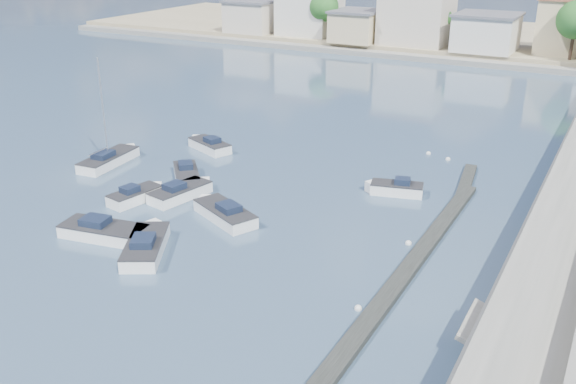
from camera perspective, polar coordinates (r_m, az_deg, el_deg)
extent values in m
plane|color=#2E445D|center=(66.72, 13.46, 6.06)|extent=(400.00, 400.00, 0.00)
cube|color=slate|center=(39.14, 22.59, -5.37)|extent=(4.17, 90.00, 2.86)
cube|color=slate|center=(31.58, 20.02, -12.97)|extent=(5.31, 3.50, 1.94)
cube|color=black|center=(37.89, 11.10, -6.12)|extent=(1.00, 26.00, 0.35)
cube|color=black|center=(50.43, 15.53, 0.78)|extent=(2.00, 8.05, 0.30)
cube|color=gray|center=(116.61, 20.72, 12.37)|extent=(160.00, 40.00, 1.40)
cube|color=slate|center=(96.20, 18.66, 10.62)|extent=(160.00, 2.50, 0.80)
cube|color=beige|center=(116.05, -3.07, 15.28)|extent=(8.00, 8.00, 5.00)
cube|color=#595960|center=(115.76, -3.10, 16.60)|extent=(8.48, 8.48, 0.35)
cube|color=silver|center=(112.81, 1.97, 15.74)|extent=(9.00, 9.00, 7.50)
cube|color=#CDB88D|center=(106.15, 6.19, 14.40)|extent=(7.00, 8.00, 4.50)
cube|color=#595960|center=(105.86, 6.25, 15.70)|extent=(7.42, 8.48, 0.35)
cube|color=beige|center=(104.74, 11.37, 14.97)|extent=(10.00, 9.00, 8.00)
cube|color=silver|center=(101.23, 17.20, 13.34)|extent=(8.50, 8.50, 5.00)
cube|color=#595960|center=(100.89, 17.38, 14.83)|extent=(9.01, 9.01, 0.35)
cube|color=#CDB88D|center=(102.50, 23.24, 13.37)|extent=(6.50, 7.50, 7.50)
cylinder|color=#38281E|center=(108.65, 3.17, 14.37)|extent=(0.44, 0.44, 3.38)
sphere|color=#194B19|center=(108.24, 3.21, 16.12)|extent=(4.80, 4.80, 4.80)
sphere|color=#194B19|center=(107.34, 3.51, 15.94)|extent=(3.60, 3.60, 3.60)
sphere|color=#194B19|center=(108.95, 2.94, 16.25)|extent=(3.30, 3.30, 3.30)
cylinder|color=#38281E|center=(105.18, 13.03, 13.47)|extent=(0.44, 0.44, 2.93)
sphere|color=#194B19|center=(104.80, 13.17, 15.03)|extent=(4.16, 4.16, 4.16)
sphere|color=#194B19|center=(104.12, 13.50, 14.85)|extent=(3.12, 3.12, 3.12)
sphere|color=#194B19|center=(105.33, 12.89, 15.16)|extent=(2.86, 2.86, 2.86)
cylinder|color=#38281E|center=(97.65, 23.89, 11.74)|extent=(0.44, 0.44, 3.60)
sphere|color=#194B19|center=(97.18, 24.22, 13.79)|extent=(5.12, 5.12, 5.12)
sphere|color=#194B19|center=(97.71, 23.79, 13.98)|extent=(3.52, 3.52, 3.52)
cube|color=white|center=(39.39, -12.52, -4.89)|extent=(4.36, 5.60, 1.00)
cube|color=white|center=(41.37, -11.92, -3.46)|extent=(1.80, 1.80, 1.00)
cube|color=#262628|center=(39.17, -12.58, -4.24)|extent=(4.40, 5.62, 0.08)
cube|color=#172035|center=(38.60, -12.76, -4.26)|extent=(1.88, 2.00, 0.48)
cube|color=white|center=(46.86, -13.42, -0.47)|extent=(2.31, 4.15, 1.00)
cube|color=white|center=(47.78, -11.84, 0.12)|extent=(1.55, 1.55, 1.00)
cube|color=#262628|center=(46.67, -13.48, 0.10)|extent=(2.34, 4.15, 0.08)
cube|color=#172035|center=(46.37, -13.88, 0.23)|extent=(1.19, 1.34, 0.48)
cube|color=white|center=(42.97, -5.61, -2.06)|extent=(5.49, 3.95, 1.00)
cube|color=white|center=(44.74, -7.08, -1.11)|extent=(1.77, 1.77, 1.00)
cube|color=#262628|center=(42.77, -5.64, -1.45)|extent=(5.50, 3.99, 0.08)
cube|color=#172035|center=(42.27, -5.29, -1.38)|extent=(1.91, 1.75, 0.48)
cube|color=white|center=(47.51, 9.64, 0.16)|extent=(4.01, 2.40, 1.00)
cube|color=white|center=(47.64, 7.73, 0.34)|extent=(1.48, 1.48, 1.00)
cube|color=#262628|center=(47.33, 9.68, 0.72)|extent=(4.01, 2.43, 0.08)
cube|color=#172035|center=(47.22, 10.15, 0.95)|extent=(1.32, 1.20, 0.48)
cube|color=white|center=(46.80, -9.57, -0.18)|extent=(2.75, 4.97, 1.00)
cube|color=white|center=(48.02, -7.76, 0.52)|extent=(1.82, 1.82, 1.00)
cube|color=#262628|center=(46.62, -9.61, 0.39)|extent=(2.79, 4.98, 0.08)
cube|color=#172035|center=(46.25, -10.06, 0.50)|extent=(1.41, 1.61, 0.48)
cube|color=white|center=(56.76, -6.96, 4.00)|extent=(4.69, 3.27, 1.00)
cube|color=white|center=(58.28, -7.95, 4.44)|extent=(1.61, 1.61, 1.00)
cube|color=#262628|center=(56.61, -6.99, 4.48)|extent=(4.70, 3.30, 0.08)
cube|color=#172035|center=(56.18, -6.76, 4.62)|extent=(1.62, 1.50, 0.48)
cube|color=white|center=(50.13, -9.00, 1.39)|extent=(4.29, 4.53, 1.00)
cube|color=white|center=(48.30, -8.81, 0.59)|extent=(1.28, 1.28, 1.00)
cube|color=#262628|center=(49.96, -9.03, 1.93)|extent=(4.31, 4.56, 0.08)
cube|color=#172035|center=(50.30, -9.09, 2.36)|extent=(1.70, 1.72, 0.48)
cube|color=white|center=(41.94, -16.04, -3.52)|extent=(5.74, 3.03, 1.00)
cube|color=white|center=(40.72, -13.31, -4.02)|extent=(2.11, 2.11, 1.00)
cube|color=#262628|center=(41.73, -16.11, -2.90)|extent=(5.74, 3.07, 0.08)
cube|color=#172035|center=(41.93, -16.76, -2.49)|extent=(1.84, 1.58, 0.48)
cube|color=white|center=(54.82, -15.64, 2.66)|extent=(2.54, 6.04, 1.00)
cube|color=white|center=(56.74, -14.06, 3.48)|extent=(1.95, 1.95, 1.00)
cube|color=#262628|center=(54.66, -15.70, 3.15)|extent=(2.58, 6.05, 0.08)
cube|color=#172035|center=(54.16, -16.10, 3.20)|extent=(1.39, 1.88, 0.48)
cylinder|color=silver|center=(53.54, -16.14, 7.20)|extent=(0.12, 0.12, 8.00)
cylinder|color=silver|center=(53.57, -16.55, 3.46)|extent=(0.32, 2.40, 0.08)
sphere|color=white|center=(33.37, 6.25, -10.26)|extent=(0.40, 0.40, 0.40)
sphere|color=white|center=(40.25, 10.65, -4.51)|extent=(0.40, 0.40, 0.40)
sphere|color=white|center=(41.72, 21.29, -4.75)|extent=(0.40, 0.40, 0.40)
sphere|color=white|center=(56.70, 12.38, 3.35)|extent=(0.40, 0.40, 0.40)
sphere|color=white|center=(55.61, 14.03, 2.83)|extent=(0.40, 0.40, 0.40)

